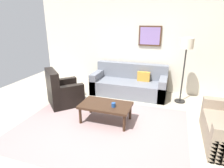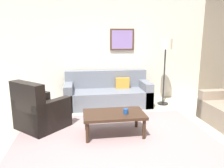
{
  "view_description": "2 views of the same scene",
  "coord_description": "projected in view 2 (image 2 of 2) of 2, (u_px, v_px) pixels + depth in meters",
  "views": [
    {
      "loc": [
        1.32,
        -3.2,
        2.17
      ],
      "look_at": [
        0.1,
        0.45,
        0.83
      ],
      "focal_mm": 30.37,
      "sensor_mm": 36.0,
      "label": 1
    },
    {
      "loc": [
        -0.56,
        -3.34,
        1.74
      ],
      "look_at": [
        0.03,
        0.66,
        0.86
      ],
      "focal_mm": 34.51,
      "sensor_mm": 36.0,
      "label": 2
    }
  ],
  "objects": [
    {
      "name": "couch_main",
      "position": [
        107.0,
        94.0,
        5.65
      ],
      "size": [
        2.17,
        0.92,
        0.88
      ],
      "color": "slate",
      "rests_on": "ground_plane"
    },
    {
      "name": "ground_plane",
      "position": [
        116.0,
        141.0,
        3.68
      ],
      "size": [
        8.0,
        8.0,
        0.0
      ],
      "primitive_type": "plane",
      "color": "#B2A893"
    },
    {
      "name": "lamp_standing",
      "position": [
        165.0,
        51.0,
        5.44
      ],
      "size": [
        0.32,
        0.32,
        1.71
      ],
      "color": "black",
      "rests_on": "ground_plane"
    },
    {
      "name": "framed_artwork",
      "position": [
        122.0,
        40.0,
        5.83
      ],
      "size": [
        0.65,
        0.04,
        0.57
      ],
      "color": "#472D1C"
    },
    {
      "name": "armchair_leather",
      "position": [
        39.0,
        113.0,
        4.15
      ],
      "size": [
        1.13,
        1.13,
        0.95
      ],
      "color": "black",
      "rests_on": "ground_plane"
    },
    {
      "name": "cup",
      "position": [
        126.0,
        111.0,
        3.82
      ],
      "size": [
        0.09,
        0.09,
        0.09
      ],
      "primitive_type": "cylinder",
      "color": "#1E478C",
      "rests_on": "coffee_table"
    },
    {
      "name": "coffee_table",
      "position": [
        114.0,
        116.0,
        3.88
      ],
      "size": [
        1.1,
        0.64,
        0.41
      ],
      "color": "#382316",
      "rests_on": "ground_plane"
    },
    {
      "name": "area_rug",
      "position": [
        116.0,
        141.0,
        3.68
      ],
      "size": [
        3.47,
        2.68,
        0.01
      ],
      "primitive_type": "cube",
      "color": "gray",
      "rests_on": "ground_plane"
    },
    {
      "name": "rear_partition",
      "position": [
        101.0,
        50.0,
        5.89
      ],
      "size": [
        6.0,
        0.12,
        2.8
      ],
      "primitive_type": "cube",
      "color": "silver",
      "rests_on": "ground_plane"
    }
  ]
}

